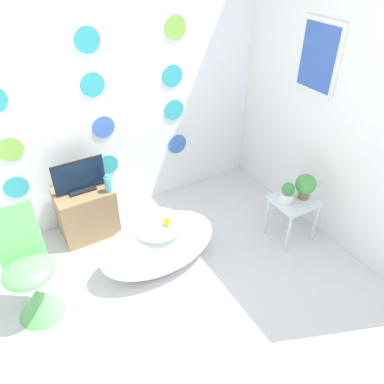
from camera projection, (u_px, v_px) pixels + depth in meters
name	position (u px, v px, depth m)	size (l,w,h in m)	color
ground_plane	(216.00, 369.00, 2.52)	(12.00, 12.00, 0.00)	silver
wall_back_dotted	(92.00, 88.00, 3.18)	(4.30, 0.05, 2.60)	white
wall_right	(324.00, 90.00, 3.14)	(0.06, 3.00, 2.60)	white
bathtub	(158.00, 245.00, 3.14)	(1.02, 0.53, 0.49)	white
rubber_duck	(167.00, 221.00, 2.96)	(0.06, 0.07, 0.08)	yellow
chair	(34.00, 286.00, 2.73)	(0.37, 0.37, 0.93)	#66C166
tv_cabinet	(87.00, 211.00, 3.51)	(0.51, 0.38, 0.49)	#8E704C
tv	(80.00, 178.00, 3.28)	(0.45, 0.12, 0.30)	black
vase	(108.00, 184.00, 3.31)	(0.06, 0.06, 0.17)	#51B2AD
side_table	(293.00, 207.00, 3.39)	(0.38, 0.35, 0.43)	silver
potted_plant_left	(288.00, 193.00, 3.26)	(0.13, 0.13, 0.20)	white
potted_plant_right	(305.00, 185.00, 3.29)	(0.18, 0.18, 0.24)	#8C6B4C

